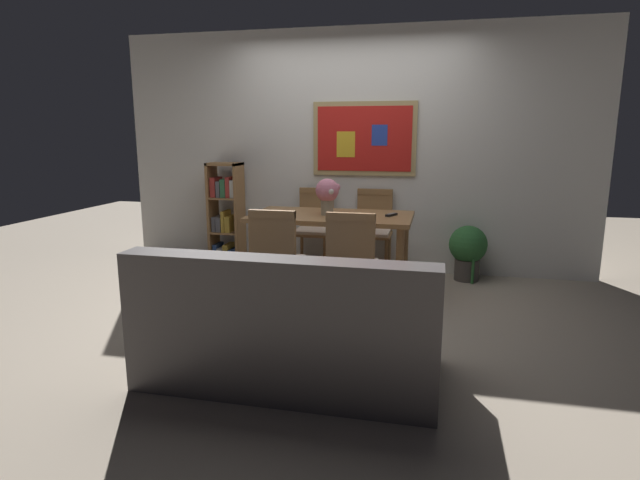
{
  "coord_description": "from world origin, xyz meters",
  "views": [
    {
      "loc": [
        0.94,
        -4.17,
        1.51
      ],
      "look_at": [
        0.02,
        -0.17,
        0.65
      ],
      "focal_mm": 28.94,
      "sensor_mm": 36.0,
      "label": 1
    }
  ],
  "objects_px": {
    "dining_chair_near_right": "(352,257)",
    "potted_ivy": "(468,250)",
    "dining_chair_far_left": "(314,223)",
    "tv_remote": "(391,215)",
    "dining_table": "(331,225)",
    "dining_chair_near_left": "(277,254)",
    "bookshelf": "(226,218)",
    "leather_couch": "(289,332)",
    "flower_vase": "(327,193)",
    "dining_chair_far_right": "(373,224)"
  },
  "relations": [
    {
      "from": "dining_chair_near_right",
      "to": "potted_ivy",
      "type": "height_order",
      "value": "dining_chair_near_right"
    },
    {
      "from": "dining_chair_far_left",
      "to": "tv_remote",
      "type": "xyz_separation_m",
      "value": [
        0.9,
        -0.69,
        0.23
      ]
    },
    {
      "from": "tv_remote",
      "to": "dining_table",
      "type": "bearing_deg",
      "value": -175.89
    },
    {
      "from": "dining_chair_near_left",
      "to": "bookshelf",
      "type": "xyz_separation_m",
      "value": [
        -1.07,
        1.49,
        0.01
      ]
    },
    {
      "from": "dining_chair_near_left",
      "to": "leather_couch",
      "type": "distance_m",
      "value": 1.18
    },
    {
      "from": "potted_ivy",
      "to": "tv_remote",
      "type": "distance_m",
      "value": 1.08
    },
    {
      "from": "dining_chair_far_left",
      "to": "tv_remote",
      "type": "distance_m",
      "value": 1.15
    },
    {
      "from": "tv_remote",
      "to": "dining_chair_near_right",
      "type": "bearing_deg",
      "value": -105.94
    },
    {
      "from": "flower_vase",
      "to": "potted_ivy",
      "type": "bearing_deg",
      "value": 28.74
    },
    {
      "from": "dining_chair_near_right",
      "to": "flower_vase",
      "type": "distance_m",
      "value": 0.92
    },
    {
      "from": "dining_chair_near_right",
      "to": "dining_chair_far_right",
      "type": "height_order",
      "value": "same"
    },
    {
      "from": "dining_table",
      "to": "leather_couch",
      "type": "relative_size",
      "value": 0.84
    },
    {
      "from": "dining_chair_far_right",
      "to": "tv_remote",
      "type": "bearing_deg",
      "value": -70.7
    },
    {
      "from": "dining_chair_near_left",
      "to": "potted_ivy",
      "type": "distance_m",
      "value": 2.18
    },
    {
      "from": "dining_chair_far_left",
      "to": "leather_couch",
      "type": "height_order",
      "value": "dining_chair_far_left"
    },
    {
      "from": "dining_chair_far_right",
      "to": "leather_couch",
      "type": "relative_size",
      "value": 0.51
    },
    {
      "from": "dining_table",
      "to": "potted_ivy",
      "type": "relative_size",
      "value": 2.4
    },
    {
      "from": "potted_ivy",
      "to": "dining_table",
      "type": "bearing_deg",
      "value": -151.64
    },
    {
      "from": "dining_chair_near_right",
      "to": "dining_chair_far_right",
      "type": "bearing_deg",
      "value": 90.82
    },
    {
      "from": "dining_chair_near_right",
      "to": "flower_vase",
      "type": "xyz_separation_m",
      "value": [
        -0.36,
        0.74,
        0.42
      ]
    },
    {
      "from": "dining_chair_far_left",
      "to": "flower_vase",
      "type": "distance_m",
      "value": 0.92
    },
    {
      "from": "dining_table",
      "to": "flower_vase",
      "type": "relative_size",
      "value": 4.43
    },
    {
      "from": "leather_couch",
      "to": "flower_vase",
      "type": "xyz_separation_m",
      "value": [
        -0.15,
        1.82,
        0.65
      ]
    },
    {
      "from": "dining_chair_far_left",
      "to": "bookshelf",
      "type": "distance_m",
      "value": 1.03
    },
    {
      "from": "bookshelf",
      "to": "dining_chair_far_left",
      "type": "bearing_deg",
      "value": 0.65
    },
    {
      "from": "leather_couch",
      "to": "bookshelf",
      "type": "relative_size",
      "value": 1.53
    },
    {
      "from": "dining_chair_near_left",
      "to": "potted_ivy",
      "type": "height_order",
      "value": "dining_chair_near_left"
    },
    {
      "from": "dining_chair_near_right",
      "to": "dining_chair_near_left",
      "type": "distance_m",
      "value": 0.63
    },
    {
      "from": "dining_chair_near_left",
      "to": "tv_remote",
      "type": "xyz_separation_m",
      "value": [
        0.86,
        0.81,
        0.23
      ]
    },
    {
      "from": "dining_chair_near_left",
      "to": "leather_couch",
      "type": "xyz_separation_m",
      "value": [
        0.42,
        -1.08,
        -0.22
      ]
    },
    {
      "from": "dining_chair_near_right",
      "to": "leather_couch",
      "type": "height_order",
      "value": "dining_chair_near_right"
    },
    {
      "from": "potted_ivy",
      "to": "tv_remote",
      "type": "bearing_deg",
      "value": -138.23
    },
    {
      "from": "dining_chair_near_right",
      "to": "leather_couch",
      "type": "bearing_deg",
      "value": -100.86
    },
    {
      "from": "dining_chair_near_right",
      "to": "dining_chair_far_left",
      "type": "distance_m",
      "value": 1.64
    },
    {
      "from": "flower_vase",
      "to": "dining_chair_far_left",
      "type": "bearing_deg",
      "value": 112.03
    },
    {
      "from": "dining_table",
      "to": "potted_ivy",
      "type": "xyz_separation_m",
      "value": [
        1.3,
        0.7,
        -0.33
      ]
    },
    {
      "from": "dining_chair_far_right",
      "to": "potted_ivy",
      "type": "distance_m",
      "value": 1.02
    },
    {
      "from": "potted_ivy",
      "to": "flower_vase",
      "type": "bearing_deg",
      "value": -151.26
    },
    {
      "from": "leather_couch",
      "to": "dining_chair_far_right",
      "type": "bearing_deg",
      "value": 85.93
    },
    {
      "from": "leather_couch",
      "to": "potted_ivy",
      "type": "distance_m",
      "value": 2.81
    },
    {
      "from": "dining_chair_far_left",
      "to": "dining_chair_near_left",
      "type": "bearing_deg",
      "value": -88.46
    },
    {
      "from": "potted_ivy",
      "to": "flower_vase",
      "type": "xyz_separation_m",
      "value": [
        -1.33,
        -0.73,
        0.64
      ]
    },
    {
      "from": "dining_chair_far_right",
      "to": "tv_remote",
      "type": "distance_m",
      "value": 0.8
    },
    {
      "from": "dining_table",
      "to": "dining_chair_near_left",
      "type": "xyz_separation_m",
      "value": [
        -0.3,
        -0.77,
        -0.11
      ]
    },
    {
      "from": "dining_chair_near_left",
      "to": "flower_vase",
      "type": "xyz_separation_m",
      "value": [
        0.27,
        0.74,
        0.42
      ]
    },
    {
      "from": "leather_couch",
      "to": "bookshelf",
      "type": "xyz_separation_m",
      "value": [
        -1.49,
        2.56,
        0.24
      ]
    },
    {
      "from": "leather_couch",
      "to": "flower_vase",
      "type": "height_order",
      "value": "flower_vase"
    },
    {
      "from": "dining_chair_far_left",
      "to": "dining_chair_near_left",
      "type": "xyz_separation_m",
      "value": [
        0.04,
        -1.5,
        0.0
      ]
    },
    {
      "from": "dining_chair_far_right",
      "to": "flower_vase",
      "type": "bearing_deg",
      "value": -113.19
    },
    {
      "from": "dining_table",
      "to": "dining_chair_far_right",
      "type": "height_order",
      "value": "dining_chair_far_right"
    }
  ]
}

